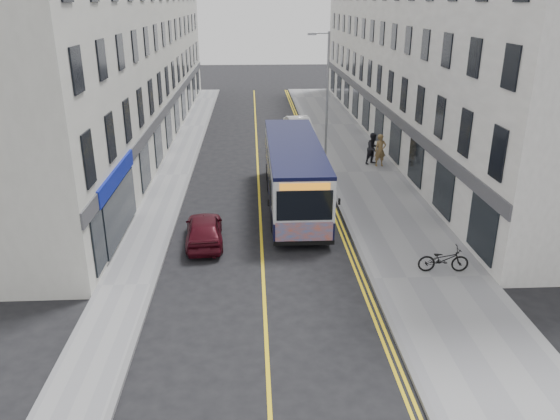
{
  "coord_description": "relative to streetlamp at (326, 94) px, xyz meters",
  "views": [
    {
      "loc": [
        -0.32,
        -18.87,
        9.76
      ],
      "look_at": [
        0.78,
        2.11,
        1.6
      ],
      "focal_mm": 35.0,
      "sensor_mm": 36.0,
      "label": 1
    }
  ],
  "objects": [
    {
      "name": "streetlamp",
      "position": [
        0.0,
        0.0,
        0.0
      ],
      "size": [
        1.32,
        0.18,
        8.0
      ],
      "color": "gray",
      "rests_on": "ground"
    },
    {
      "name": "pavement_west",
      "position": [
        -9.17,
        -2.0,
        -4.32
      ],
      "size": [
        2.0,
        64.0,
        0.12
      ],
      "primitive_type": "cube",
      "color": "gray",
      "rests_on": "ground"
    },
    {
      "name": "pedestrian_near",
      "position": [
        3.33,
        -0.85,
        -3.28
      ],
      "size": [
        0.78,
        0.58,
        1.97
      ],
      "primitive_type": "imported",
      "rotation": [
        0.0,
        0.0,
        0.15
      ],
      "color": "olive",
      "rests_on": "pavement_east"
    },
    {
      "name": "road_dbl_yellow_outer",
      "position": [
        -0.42,
        -2.0,
        -4.38
      ],
      "size": [
        0.1,
        64.0,
        0.01
      ],
      "primitive_type": "cube",
      "color": "yellow",
      "rests_on": "ground"
    },
    {
      "name": "road_centre_line",
      "position": [
        -4.17,
        -2.0,
        -4.38
      ],
      "size": [
        0.12,
        64.0,
        0.01
      ],
      "primitive_type": "cube",
      "color": "yellow",
      "rests_on": "ground"
    },
    {
      "name": "bicycle",
      "position": [
        2.61,
        -14.8,
        -3.76
      ],
      "size": [
        1.94,
        0.77,
        1.0
      ],
      "primitive_type": "imported",
      "rotation": [
        0.0,
        0.0,
        1.51
      ],
      "color": "black",
      "rests_on": "pavement_east"
    },
    {
      "name": "car_maroon",
      "position": [
        -6.59,
        -11.53,
        -3.73
      ],
      "size": [
        1.81,
        3.93,
        1.3
      ],
      "primitive_type": "imported",
      "rotation": [
        0.0,
        0.0,
        3.21
      ],
      "color": "#440B15",
      "rests_on": "ground"
    },
    {
      "name": "pavement_east",
      "position": [
        2.08,
        -2.0,
        -4.32
      ],
      "size": [
        4.5,
        64.0,
        0.12
      ],
      "primitive_type": "cube",
      "color": "gray",
      "rests_on": "ground"
    },
    {
      "name": "car_white",
      "position": [
        -0.97,
        7.17,
        -3.62
      ],
      "size": [
        2.19,
        4.77,
        1.52
      ],
      "primitive_type": "imported",
      "rotation": [
        0.0,
        0.0,
        0.13
      ],
      "color": "silver",
      "rests_on": "ground"
    },
    {
      "name": "city_bus",
      "position": [
        -2.44,
        -7.08,
        -2.62
      ],
      "size": [
        2.58,
        11.07,
        3.22
      ],
      "color": "black",
      "rests_on": "ground"
    },
    {
      "name": "kerb_west",
      "position": [
        -8.17,
        -2.0,
        -4.32
      ],
      "size": [
        0.18,
        64.0,
        0.13
      ],
      "primitive_type": "cube",
      "color": "slate",
      "rests_on": "ground"
    },
    {
      "name": "road_dbl_yellow_inner",
      "position": [
        -0.62,
        -2.0,
        -4.38
      ],
      "size": [
        0.1,
        64.0,
        0.01
      ],
      "primitive_type": "cube",
      "color": "yellow",
      "rests_on": "ground"
    },
    {
      "name": "terrace_west",
      "position": [
        -13.17,
        7.0,
        2.12
      ],
      "size": [
        6.0,
        46.0,
        13.0
      ],
      "primitive_type": "cube",
      "color": "silver",
      "rests_on": "ground"
    },
    {
      "name": "terrace_east",
      "position": [
        7.33,
        7.0,
        2.12
      ],
      "size": [
        6.0,
        46.0,
        13.0
      ],
      "primitive_type": "cube",
      "color": "white",
      "rests_on": "ground"
    },
    {
      "name": "ground",
      "position": [
        -4.17,
        -14.0,
        -4.38
      ],
      "size": [
        140.0,
        140.0,
        0.0
      ],
      "primitive_type": "plane",
      "color": "black",
      "rests_on": "ground"
    },
    {
      "name": "pedestrian_far",
      "position": [
        2.99,
        -0.38,
        -3.28
      ],
      "size": [
        1.2,
        1.12,
        1.97
      ],
      "primitive_type": "imported",
      "rotation": [
        0.0,
        0.0,
        0.51
      ],
      "color": "black",
      "rests_on": "pavement_east"
    },
    {
      "name": "kerb_east",
      "position": [
        -0.17,
        -2.0,
        -4.32
      ],
      "size": [
        0.18,
        64.0,
        0.13
      ],
      "primitive_type": "cube",
      "color": "slate",
      "rests_on": "ground"
    }
  ]
}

